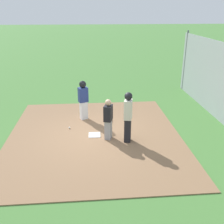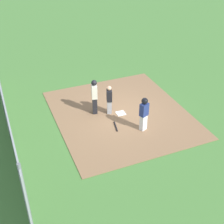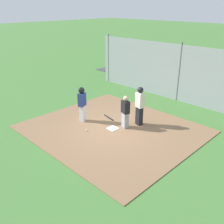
% 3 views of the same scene
% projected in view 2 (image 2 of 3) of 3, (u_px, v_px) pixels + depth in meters
% --- Properties ---
extents(ground_plane, '(140.00, 140.00, 0.00)m').
position_uv_depth(ground_plane, '(121.00, 114.00, 15.67)').
color(ground_plane, '#477A38').
extents(dirt_infield, '(7.20, 6.40, 0.03)m').
position_uv_depth(dirt_infield, '(121.00, 114.00, 15.66)').
color(dirt_infield, '#896647').
rests_on(dirt_infield, ground_plane).
extents(home_plate, '(0.45, 0.45, 0.02)m').
position_uv_depth(home_plate, '(121.00, 113.00, 15.64)').
color(home_plate, white).
rests_on(home_plate, dirt_infield).
extents(catcher, '(0.44, 0.37, 1.51)m').
position_uv_depth(catcher, '(109.00, 99.00, 15.29)').
color(catcher, '#9E9EA3').
rests_on(catcher, dirt_infield).
extents(umpire, '(0.43, 0.34, 1.83)m').
position_uv_depth(umpire, '(94.00, 96.00, 15.18)').
color(umpire, black).
rests_on(umpire, dirt_infield).
extents(runner, '(0.38, 0.45, 1.69)m').
position_uv_depth(runner, '(144.00, 112.00, 14.00)').
color(runner, silver).
rests_on(runner, dirt_infield).
extents(baseball_bat, '(0.76, 0.22, 0.06)m').
position_uv_depth(baseball_bat, '(116.00, 126.00, 14.67)').
color(baseball_bat, black).
rests_on(baseball_bat, dirt_infield).
extents(baseball, '(0.07, 0.07, 0.07)m').
position_uv_depth(baseball, '(144.00, 115.00, 15.43)').
color(baseball, white).
rests_on(baseball, dirt_infield).
extents(backstop_fence, '(12.00, 0.10, 3.35)m').
position_uv_depth(backstop_fence, '(5.00, 109.00, 13.08)').
color(backstop_fence, '#93999E').
rests_on(backstop_fence, ground_plane).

